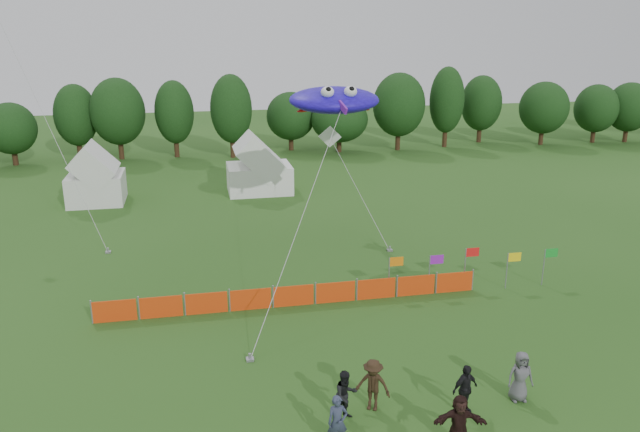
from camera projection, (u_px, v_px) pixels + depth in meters
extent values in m
plane|color=#234C16|center=(356.00, 414.00, 21.00)|extent=(160.00, 160.00, 0.00)
cylinder|color=#382314|center=(15.00, 155.00, 58.28)|extent=(0.50, 0.50, 1.91)
ellipsoid|color=black|center=(11.00, 128.00, 57.55)|extent=(4.61, 4.61, 4.30)
cylinder|color=#382314|center=(79.00, 147.00, 60.88)|extent=(0.50, 0.50, 2.38)
ellipsoid|color=black|center=(76.00, 115.00, 59.97)|extent=(4.09, 4.09, 5.35)
cylinder|color=#382314|center=(121.00, 146.00, 60.85)|extent=(0.50, 0.50, 2.57)
ellipsoid|color=black|center=(118.00, 111.00, 59.87)|extent=(5.20, 5.20, 5.79)
cylinder|color=#382314|center=(176.00, 145.00, 61.83)|extent=(0.50, 0.50, 2.46)
ellipsoid|color=black|center=(174.00, 112.00, 60.89)|extent=(3.78, 3.78, 5.55)
cylinder|color=#382314|center=(233.00, 144.00, 61.55)|extent=(0.50, 0.50, 2.66)
ellipsoid|color=black|center=(231.00, 109.00, 60.53)|extent=(4.05, 4.05, 5.99)
cylinder|color=#382314|center=(291.00, 141.00, 65.30)|extent=(0.50, 0.50, 1.98)
ellipsoid|color=black|center=(291.00, 116.00, 64.55)|extent=(5.06, 5.06, 4.46)
cylinder|color=#382314|center=(339.00, 143.00, 64.39)|extent=(0.50, 0.50, 1.86)
ellipsoid|color=black|center=(339.00, 120.00, 63.68)|extent=(5.86, 5.86, 4.18)
cylinder|color=#382314|center=(398.00, 138.00, 65.32)|extent=(0.50, 0.50, 2.62)
ellipsoid|color=black|center=(399.00, 105.00, 64.32)|extent=(5.41, 5.41, 5.89)
cylinder|color=#382314|center=(445.00, 134.00, 66.94)|extent=(0.50, 0.50, 2.78)
ellipsoid|color=black|center=(447.00, 100.00, 65.88)|extent=(3.67, 3.67, 6.26)
cylinder|color=#382314|center=(479.00, 131.00, 69.71)|extent=(0.50, 0.50, 2.42)
ellipsoid|color=black|center=(481.00, 103.00, 68.78)|extent=(4.46, 4.46, 5.44)
cylinder|color=#382314|center=(541.00, 134.00, 68.33)|extent=(0.50, 0.50, 2.24)
ellipsoid|color=black|center=(544.00, 108.00, 67.47)|extent=(5.26, 5.26, 5.03)
cylinder|color=#382314|center=(593.00, 133.00, 69.60)|extent=(0.50, 0.50, 2.10)
ellipsoid|color=black|center=(596.00, 108.00, 68.80)|extent=(4.74, 4.74, 4.73)
cylinder|color=#382314|center=(626.00, 132.00, 69.89)|extent=(0.50, 0.50, 2.16)
ellipsoid|color=black|center=(629.00, 107.00, 69.06)|extent=(4.88, 4.88, 4.87)
cube|color=silver|center=(97.00, 188.00, 45.91)|extent=(3.91, 3.91, 2.15)
cube|color=white|center=(259.00, 178.00, 48.87)|extent=(4.88, 3.90, 2.15)
cube|color=red|center=(114.00, 311.00, 27.45)|extent=(1.90, 0.06, 1.00)
cube|color=red|center=(161.00, 307.00, 27.84)|extent=(1.90, 0.06, 1.00)
cube|color=red|center=(206.00, 303.00, 28.23)|extent=(1.90, 0.06, 1.00)
cube|color=red|center=(251.00, 299.00, 28.61)|extent=(1.90, 0.06, 1.00)
cube|color=red|center=(293.00, 296.00, 29.00)|extent=(1.90, 0.06, 1.00)
cube|color=red|center=(335.00, 292.00, 29.39)|extent=(1.90, 0.06, 1.00)
cube|color=red|center=(376.00, 289.00, 29.78)|extent=(1.90, 0.06, 1.00)
cube|color=red|center=(416.00, 285.00, 30.16)|extent=(1.90, 0.06, 1.00)
cube|color=red|center=(454.00, 282.00, 30.55)|extent=(1.90, 0.06, 1.00)
cylinder|color=gray|center=(389.00, 277.00, 29.91)|extent=(0.06, 0.06, 1.98)
cube|color=orange|center=(396.00, 262.00, 29.76)|extent=(0.70, 0.02, 0.45)
cylinder|color=gray|center=(429.00, 275.00, 30.19)|extent=(0.06, 0.06, 1.97)
cube|color=purple|center=(437.00, 260.00, 30.04)|extent=(0.70, 0.02, 0.45)
cylinder|color=gray|center=(465.00, 268.00, 30.88)|extent=(0.06, 0.06, 2.07)
cube|color=red|center=(472.00, 252.00, 30.71)|extent=(0.70, 0.02, 0.45)
cylinder|color=gray|center=(507.00, 271.00, 30.81)|extent=(0.06, 0.06, 1.85)
cube|color=yellow|center=(514.00, 257.00, 30.68)|extent=(0.70, 0.02, 0.45)
cylinder|color=gray|center=(543.00, 267.00, 31.20)|extent=(0.06, 0.06, 1.92)
cube|color=#148C26|center=(551.00, 253.00, 31.05)|extent=(0.70, 0.02, 0.45)
imported|color=#2E354D|center=(338.00, 422.00, 19.16)|extent=(0.64, 0.43, 1.75)
imported|color=black|center=(346.00, 395.00, 20.52)|extent=(1.02, 0.89, 1.76)
imported|color=black|center=(373.00, 385.00, 21.02)|extent=(1.39, 1.19, 1.86)
imported|color=black|center=(465.00, 389.00, 20.87)|extent=(1.12, 0.73, 1.77)
imported|color=#515055|center=(520.00, 376.00, 21.57)|extent=(0.96, 0.69, 1.84)
imported|color=black|center=(459.00, 421.00, 19.16)|extent=(1.71, 0.84, 1.77)
ellipsoid|color=#2810E4|center=(334.00, 100.00, 34.87)|extent=(5.16, 3.94, 1.79)
sphere|color=white|center=(327.00, 92.00, 33.54)|extent=(0.72, 0.72, 0.72)
sphere|color=white|center=(351.00, 92.00, 33.79)|extent=(0.72, 0.72, 0.72)
ellipsoid|color=#B70D09|center=(310.00, 109.00, 34.90)|extent=(1.51, 0.66, 0.24)
ellipsoid|color=#B70D09|center=(357.00, 107.00, 35.43)|extent=(1.51, 0.66, 0.24)
cube|color=purple|center=(343.00, 107.00, 33.08)|extent=(0.37, 0.96, 0.70)
cylinder|color=#A5A5A5|center=(303.00, 215.00, 28.87)|extent=(6.26, 10.93, 8.29)
cube|color=gray|center=(250.00, 359.00, 24.36)|extent=(0.30, 0.30, 0.10)
cube|color=silver|center=(330.00, 137.00, 39.14)|extent=(1.43, 0.39, 1.43)
cylinder|color=#A5A5A5|center=(359.00, 192.00, 37.67)|extent=(2.42, 5.48, 5.88)
cube|color=gray|center=(390.00, 250.00, 36.19)|extent=(0.30, 0.30, 0.10)
cylinder|color=#A5A5A5|center=(45.00, 117.00, 36.85)|extent=(6.72, 8.00, 14.70)
cube|color=gray|center=(108.00, 252.00, 35.90)|extent=(0.30, 0.30, 0.10)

